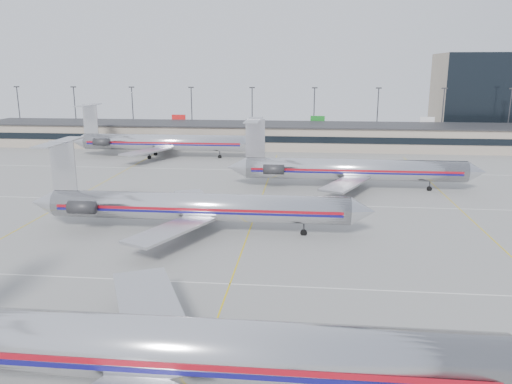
# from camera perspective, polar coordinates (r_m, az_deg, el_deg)

# --- Properties ---
(ground) EXTENTS (260.00, 260.00, 0.00)m
(ground) POSITION_cam_1_polar(r_m,az_deg,el_deg) (40.39, -5.24, -16.24)
(ground) COLOR gray
(ground) RESTS_ON ground
(apron_markings) EXTENTS (160.00, 0.15, 0.02)m
(apron_markings) POSITION_cam_1_polar(r_m,az_deg,el_deg) (49.16, -3.00, -10.44)
(apron_markings) COLOR silver
(apron_markings) RESTS_ON ground
(terminal) EXTENTS (162.00, 17.00, 6.25)m
(terminal) POSITION_cam_1_polar(r_m,az_deg,el_deg) (133.51, 2.77, 6.48)
(terminal) COLOR gray
(terminal) RESTS_ON ground
(light_mast_row) EXTENTS (163.60, 0.40, 15.28)m
(light_mast_row) POSITION_cam_1_polar(r_m,az_deg,el_deg) (146.89, 3.09, 9.28)
(light_mast_row) COLOR #38383D
(light_mast_row) RESTS_ON ground
(distant_building) EXTENTS (30.00, 20.00, 25.00)m
(distant_building) POSITION_cam_1_polar(r_m,az_deg,el_deg) (171.48, 24.91, 10.00)
(distant_building) COLOR tan
(distant_building) RESTS_ON ground
(jet_foreground) EXTENTS (49.84, 29.35, 13.05)m
(jet_foreground) POSITION_cam_1_polar(r_m,az_deg,el_deg) (32.82, -14.46, -16.66)
(jet_foreground) COLOR silver
(jet_foreground) RESTS_ON ground
(jet_second_row) EXTENTS (44.24, 26.05, 11.58)m
(jet_second_row) POSITION_cam_1_polar(r_m,az_deg,el_deg) (63.60, -7.34, -1.64)
(jet_second_row) COLOR silver
(jet_second_row) RESTS_ON ground
(jet_third_row) EXTENTS (44.04, 27.09, 12.04)m
(jet_third_row) POSITION_cam_1_polar(r_m,az_deg,el_deg) (87.45, 10.58, 2.59)
(jet_third_row) COLOR silver
(jet_third_row) RESTS_ON ground
(jet_back_row) EXTENTS (45.21, 27.81, 12.36)m
(jet_back_row) POSITION_cam_1_polar(r_m,az_deg,el_deg) (119.86, -10.88, 5.62)
(jet_back_row) COLOR silver
(jet_back_row) RESTS_ON ground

